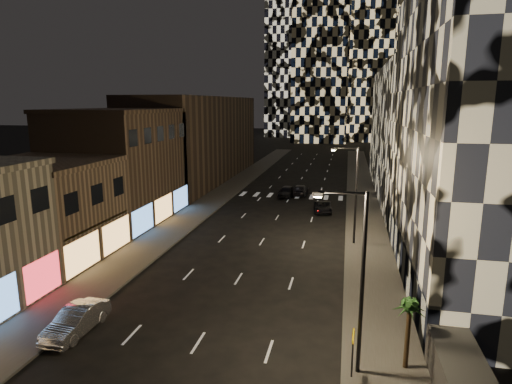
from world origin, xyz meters
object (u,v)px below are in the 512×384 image
at_px(car_dark_oncoming, 300,190).
at_px(streetlight_near, 358,271).
at_px(ped_sign, 353,344).
at_px(car_dark_midlane, 286,192).
at_px(palm_tree, 410,311).
at_px(streetlight_far, 354,189).
at_px(car_dark_rightlane, 323,207).
at_px(car_silver_parked, 76,320).

bearing_deg(car_dark_oncoming, streetlight_near, 101.80).
height_order(car_dark_oncoming, ped_sign, ped_sign).
bearing_deg(car_dark_midlane, palm_tree, -68.93).
bearing_deg(car_dark_oncoming, car_dark_midlane, 45.28).
bearing_deg(streetlight_far, car_dark_oncoming, 108.75).
xyz_separation_m(car_dark_rightlane, palm_tree, (5.89, -30.83, 2.52)).
distance_m(streetlight_near, streetlight_far, 20.00).
distance_m(streetlight_far, car_dark_oncoming, 22.47).
bearing_deg(streetlight_near, car_dark_oncoming, 99.82).
relative_size(streetlight_near, ped_sign, 3.52).
bearing_deg(ped_sign, palm_tree, 32.82).
xyz_separation_m(car_dark_oncoming, car_dark_rightlane, (3.75, -9.13, -0.12)).
height_order(car_dark_midlane, palm_tree, palm_tree).
xyz_separation_m(streetlight_near, car_silver_parked, (-15.55, 0.54, -4.59)).
distance_m(car_silver_parked, palm_tree, 18.28).
bearing_deg(palm_tree, streetlight_near, -161.51).
bearing_deg(palm_tree, car_dark_oncoming, 103.56).
relative_size(streetlight_near, car_dark_oncoming, 1.76).
height_order(streetlight_near, car_silver_parked, streetlight_near).
height_order(streetlight_near, car_dark_oncoming, streetlight_near).
xyz_separation_m(ped_sign, palm_tree, (2.63, 1.36, 1.27)).
xyz_separation_m(streetlight_far, car_silver_parked, (-15.55, -19.46, -4.59)).
bearing_deg(streetlight_far, car_silver_parked, -128.64).
height_order(streetlight_far, car_dark_rightlane, streetlight_far).
xyz_separation_m(streetlight_far, car_dark_rightlane, (-3.32, 11.69, -4.73)).
distance_m(car_silver_parked, ped_sign, 15.57).
relative_size(car_dark_oncoming, ped_sign, 2.00).
height_order(ped_sign, palm_tree, palm_tree).
height_order(car_dark_midlane, car_dark_rightlane, car_dark_midlane).
bearing_deg(streetlight_far, ped_sign, -90.16).
relative_size(streetlight_near, car_dark_midlane, 1.96).
height_order(car_dark_rightlane, palm_tree, palm_tree).
bearing_deg(streetlight_near, ped_sign, -96.37).
xyz_separation_m(car_dark_midlane, car_dark_oncoming, (1.79, 1.68, -0.04)).
bearing_deg(car_silver_parked, car_dark_midlane, 81.59).
bearing_deg(ped_sign, car_dark_rightlane, 101.16).
bearing_deg(car_dark_midlane, streetlight_near, -72.80).
distance_m(car_silver_parked, car_dark_midlane, 39.17).
xyz_separation_m(car_dark_rightlane, ped_sign, (3.26, -32.20, 1.26)).
distance_m(streetlight_far, palm_tree, 19.44).
xyz_separation_m(streetlight_far, car_dark_midlane, (-8.85, 19.14, -4.57)).
bearing_deg(car_silver_parked, ped_sign, -2.43).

